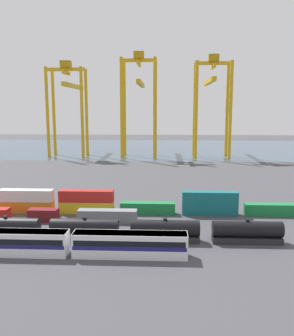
{
  "coord_description": "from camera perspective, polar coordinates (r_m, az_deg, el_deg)",
  "views": [
    {
      "loc": [
        13.47,
        -78.13,
        23.05
      ],
      "look_at": [
        8.53,
        27.3,
        5.88
      ],
      "focal_mm": 38.94,
      "sensor_mm": 36.0,
      "label": 1
    }
  ],
  "objects": [
    {
      "name": "gantry_crane_east",
      "position": [
        181.11,
        10.1,
        11.17
      ],
      "size": [
        17.43,
        37.65,
        48.14
      ],
      "color": "gold",
      "rests_on": "ground_plane"
    },
    {
      "name": "harbour_water",
      "position": [
        216.91,
        -0.89,
        3.14
      ],
      "size": [
        400.0,
        110.0,
        0.01
      ],
      "primitive_type": "cube",
      "color": "#384C60",
      "rests_on": "ground_plane"
    },
    {
      "name": "shipping_container_12",
      "position": [
        84.53,
        19.05,
        -6.19
      ],
      "size": [
        12.1,
        2.44,
        2.6
      ],
      "primitive_type": "cube",
      "color": "#197538",
      "rests_on": "ground_plane"
    },
    {
      "name": "shipping_container_10",
      "position": [
        81.75,
        9.77,
        -6.33
      ],
      "size": [
        12.1,
        2.44,
        2.6
      ],
      "primitive_type": "cube",
      "color": "#146066",
      "rests_on": "ground_plane"
    },
    {
      "name": "gantry_crane_west",
      "position": [
        185.9,
        -12.16,
        10.64
      ],
      "size": [
        18.13,
        38.74,
        45.66
      ],
      "color": "gold",
      "rests_on": "ground_plane"
    },
    {
      "name": "shipping_container_6",
      "position": [
        86.16,
        -18.41,
        -4.08
      ],
      "size": [
        12.1,
        2.44,
        2.6
      ],
      "primitive_type": "cube",
      "color": "silver",
      "rests_on": "shipping_container_5"
    },
    {
      "name": "shipping_container_11",
      "position": [
        81.09,
        9.83,
        -4.56
      ],
      "size": [
        12.1,
        2.44,
        2.6
      ],
      "primitive_type": "cube",
      "color": "#146066",
      "rests_on": "shipping_container_10"
    },
    {
      "name": "passenger_train",
      "position": [
        63.0,
        -20.38,
        -10.74
      ],
      "size": [
        55.83,
        3.14,
        3.9
      ],
      "color": "silver",
      "rests_on": "ground_plane"
    },
    {
      "name": "shipping_container_9",
      "position": [
        81.19,
        0.11,
        -6.3
      ],
      "size": [
        12.1,
        2.44,
        2.6
      ],
      "primitive_type": "cube",
      "color": "#197538",
      "rests_on": "ground_plane"
    },
    {
      "name": "ground_plane",
      "position": [
        121.11,
        -3.75,
        -1.75
      ],
      "size": [
        420.0,
        420.0,
        0.0
      ],
      "primitive_type": "plane",
      "color": "#424247"
    },
    {
      "name": "shipping_container_3",
      "position": [
        75.89,
        -6.2,
        -7.47
      ],
      "size": [
        12.1,
        2.44,
        2.6
      ],
      "primitive_type": "cube",
      "color": "slate",
      "rests_on": "ground_plane"
    },
    {
      "name": "shipping_container_2",
      "position": [
        79.03,
        -15.9,
        -7.1
      ],
      "size": [
        6.04,
        2.44,
        2.6
      ],
      "primitive_type": "cube",
      "color": "maroon",
      "rests_on": "ground_plane"
    },
    {
      "name": "gantry_crane_central",
      "position": [
        179.97,
        -1.2,
        11.45
      ],
      "size": [
        17.02,
        38.45,
        49.67
      ],
      "color": "gold",
      "rests_on": "ground_plane"
    },
    {
      "name": "shipping_container_7",
      "position": [
        82.91,
        -9.42,
        -6.1
      ],
      "size": [
        12.1,
        2.44,
        2.6
      ],
      "primitive_type": "cube",
      "color": "gold",
      "rests_on": "ground_plane"
    },
    {
      "name": "freight_tank_row",
      "position": [
        66.33,
        -9.73,
        -9.43
      ],
      "size": [
        68.99,
        2.75,
        4.21
      ],
      "color": "#232326",
      "rests_on": "ground_plane"
    },
    {
      "name": "shipping_container_5",
      "position": [
        86.77,
        -18.32,
        -5.76
      ],
      "size": [
        12.1,
        2.44,
        2.6
      ],
      "primitive_type": "cube",
      "color": "orange",
      "rests_on": "ground_plane"
    },
    {
      "name": "shipping_container_8",
      "position": [
        82.27,
        -9.47,
        -4.35
      ],
      "size": [
        12.1,
        2.44,
        2.6
      ],
      "primitive_type": "cube",
      "color": "#AD211C",
      "rests_on": "shipping_container_7"
    }
  ]
}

